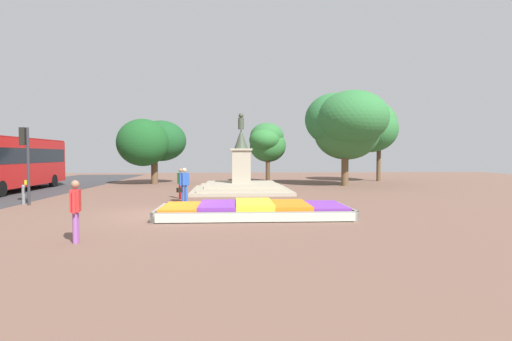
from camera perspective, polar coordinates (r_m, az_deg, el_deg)
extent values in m
plane|color=brown|center=(15.83, -12.21, -6.16)|extent=(71.77, 71.77, 0.00)
cube|color=#38281C|center=(15.14, -0.30, -5.91)|extent=(7.00, 2.89, 0.31)
cube|color=gray|center=(13.71, 0.01, -6.68)|extent=(7.16, 0.20, 0.35)
cube|color=gray|center=(16.56, -0.55, -5.13)|extent=(7.16, 0.20, 0.35)
cube|color=gray|center=(15.37, -13.63, -5.77)|extent=(0.14, 2.99, 0.35)
cube|color=gray|center=(15.71, 12.73, -5.59)|extent=(0.14, 2.99, 0.35)
cube|color=orange|center=(15.21, -10.56, -5.13)|extent=(1.39, 2.61, 0.10)
cube|color=#72339E|center=(15.10, -5.45, -5.01)|extent=(1.39, 2.61, 0.17)
cube|color=yellow|center=(15.10, -0.30, -4.88)|extent=(1.39, 2.61, 0.24)
cube|color=orange|center=(15.23, 4.81, -4.95)|extent=(1.39, 2.61, 0.17)
cube|color=#72339E|center=(15.48, 9.79, -4.97)|extent=(1.39, 2.61, 0.11)
cube|color=#B2BCAD|center=(13.66, 0.02, -6.74)|extent=(6.80, 0.29, 0.28)
cube|color=gray|center=(24.83, -2.14, -2.85)|extent=(5.96, 5.96, 0.19)
cube|color=gray|center=(24.82, -2.14, -2.42)|extent=(5.15, 5.15, 0.19)
cube|color=#9E9480|center=(24.80, -2.14, -1.99)|extent=(4.33, 4.33, 0.19)
cube|color=#9E937F|center=(24.75, -2.15, 0.55)|extent=(1.13, 1.13, 2.01)
cube|color=#9E937F|center=(24.74, -2.15, 3.01)|extent=(1.34, 1.34, 0.12)
cone|color=#384233|center=(24.75, -2.15, 4.53)|extent=(0.85, 0.85, 1.19)
cylinder|color=#384233|center=(24.81, -2.15, 6.71)|extent=(0.36, 0.36, 0.70)
sphere|color=#384233|center=(24.85, -2.16, 7.86)|extent=(0.30, 0.30, 0.30)
cylinder|color=#384233|center=(25.04, -2.11, 6.99)|extent=(0.16, 0.52, 0.55)
cylinder|color=#2D2D33|center=(20.89, -29.76, 0.50)|extent=(0.12, 0.12, 3.54)
cube|color=black|center=(21.00, -30.31, 4.24)|extent=(0.26, 0.30, 0.80)
cylinder|color=#4B0808|center=(21.08, -30.65, 4.95)|extent=(0.04, 0.14, 0.14)
cylinder|color=#543E08|center=(21.07, -30.63, 4.23)|extent=(0.04, 0.14, 0.14)
cylinder|color=green|center=(21.06, -30.62, 3.50)|extent=(0.04, 0.14, 0.14)
cube|color=gold|center=(20.97, -29.96, -1.47)|extent=(0.11, 0.17, 0.20)
cube|color=red|center=(28.98, -31.88, 0.94)|extent=(2.73, 11.54, 2.91)
cube|color=black|center=(28.97, -31.90, 1.80)|extent=(2.74, 11.20, 0.93)
cube|color=#9F1414|center=(28.99, -31.94, 3.91)|extent=(2.67, 11.31, 0.10)
cylinder|color=black|center=(32.88, -30.69, -1.29)|extent=(0.30, 0.91, 0.90)
cylinder|color=black|center=(31.97, -26.99, -1.31)|extent=(0.30, 0.91, 0.90)
cylinder|color=black|center=(25.71, -32.70, -2.23)|extent=(0.30, 0.91, 0.90)
cylinder|color=#264CA5|center=(19.64, -9.98, -3.28)|extent=(0.13, 0.13, 0.84)
cylinder|color=#264CA5|center=(19.53, -10.39, -3.32)|extent=(0.13, 0.13, 0.84)
cube|color=#264CA5|center=(19.53, -10.19, -1.21)|extent=(0.42, 0.42, 0.59)
cylinder|color=#264CA5|center=(19.68, -9.65, -1.27)|extent=(0.09, 0.09, 0.56)
cylinder|color=#264CA5|center=(19.38, -10.74, -1.33)|extent=(0.09, 0.09, 0.56)
sphere|color=tan|center=(19.50, -10.20, 0.06)|extent=(0.22, 0.22, 0.22)
cube|color=black|center=(19.38, -10.87, -2.74)|extent=(0.28, 0.28, 0.22)
cylinder|color=#8C4C99|center=(11.64, -24.25, -7.31)|extent=(0.13, 0.13, 0.82)
cylinder|color=#8C4C99|center=(11.47, -24.42, -7.46)|extent=(0.13, 0.13, 0.82)
cube|color=red|center=(11.46, -24.39, -3.92)|extent=(0.28, 0.41, 0.58)
cylinder|color=red|center=(11.70, -24.17, -3.94)|extent=(0.09, 0.09, 0.55)
cylinder|color=red|center=(11.23, -24.62, -4.20)|extent=(0.09, 0.09, 0.55)
sphere|color=#8C664C|center=(11.42, -24.43, -1.79)|extent=(0.21, 0.21, 0.21)
cylinder|color=red|center=(21.24, -10.79, -2.92)|extent=(0.13, 0.13, 0.80)
cylinder|color=red|center=(21.08, -10.59, -2.96)|extent=(0.13, 0.13, 0.80)
cube|color=#338C4C|center=(21.11, -10.71, -1.10)|extent=(0.39, 0.44, 0.57)
cylinder|color=#338C4C|center=(21.33, -10.98, -1.14)|extent=(0.09, 0.09, 0.54)
cylinder|color=#338C4C|center=(20.89, -10.43, -1.21)|extent=(0.09, 0.09, 0.54)
sphere|color=#8C664C|center=(21.09, -10.71, 0.03)|extent=(0.21, 0.21, 0.21)
cylinder|color=slate|center=(21.43, -30.28, -3.15)|extent=(0.15, 0.15, 0.79)
sphere|color=slate|center=(21.40, -30.30, -1.98)|extent=(0.16, 0.16, 0.16)
cylinder|color=brown|center=(32.39, -14.30, -0.08)|extent=(0.52, 0.52, 2.04)
ellipsoid|color=#194D20|center=(31.83, -15.86, 3.87)|extent=(3.96, 3.53, 3.62)
ellipsoid|color=#1A4B23|center=(33.13, -13.43, 4.14)|extent=(4.06, 3.63, 3.27)
cylinder|color=brown|center=(30.30, 12.58, 0.14)|extent=(0.52, 0.52, 2.41)
ellipsoid|color=#2B6B36|center=(30.59, 11.24, 7.17)|extent=(4.50, 4.42, 3.93)
ellipsoid|color=#2C6C35|center=(29.73, 13.61, 7.37)|extent=(5.14, 5.37, 3.88)
ellipsoid|color=#316833|center=(30.85, 12.83, 5.22)|extent=(4.83, 4.89, 3.97)
cylinder|color=#4C3823|center=(33.28, 1.70, 0.17)|extent=(0.36, 0.36, 2.17)
ellipsoid|color=#2C6E31|center=(33.15, 1.23, 4.39)|extent=(2.56, 2.67, 1.92)
ellipsoid|color=#2C6D31|center=(33.71, 1.71, 3.57)|extent=(3.05, 2.86, 2.76)
ellipsoid|color=#2D6933|center=(33.78, 1.56, 4.92)|extent=(2.83, 2.98, 2.24)
cylinder|color=brown|center=(36.59, 17.12, 0.65)|extent=(0.38, 0.38, 2.68)
ellipsoid|color=#2D6A31|center=(36.35, 16.05, 6.20)|extent=(4.48, 4.73, 4.33)
ellipsoid|color=#2B6A34|center=(35.92, 16.00, 5.67)|extent=(4.66, 4.85, 3.95)
ellipsoid|color=#2E6E35|center=(35.84, 16.17, 6.63)|extent=(4.13, 3.89, 3.23)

